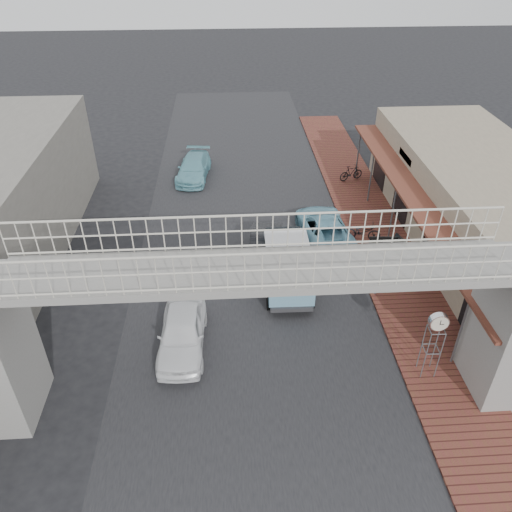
{
  "coord_description": "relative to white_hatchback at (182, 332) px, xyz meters",
  "views": [
    {
      "loc": [
        -0.78,
        -14.98,
        13.2
      ],
      "look_at": [
        0.26,
        1.54,
        1.8
      ],
      "focal_mm": 35.0,
      "sensor_mm": 36.0,
      "label": 1
    }
  ],
  "objects": [
    {
      "name": "white_hatchback",
      "position": [
        0.0,
        0.0,
        0.0
      ],
      "size": [
        1.76,
        4.12,
        1.39
      ],
      "primitive_type": "imported",
      "rotation": [
        0.0,
        0.0,
        -0.03
      ],
      "color": "white",
      "rests_on": "ground"
    },
    {
      "name": "road_strip",
      "position": [
        2.62,
        1.51,
        -0.69
      ],
      "size": [
        10.0,
        60.0,
        0.01
      ],
      "primitive_type": "cube",
      "color": "black",
      "rests_on": "ground"
    },
    {
      "name": "sidewalk",
      "position": [
        9.12,
        4.51,
        -0.64
      ],
      "size": [
        3.0,
        40.0,
        0.1
      ],
      "primitive_type": "cube",
      "color": "brown",
      "rests_on": "ground"
    },
    {
      "name": "street_clock",
      "position": [
        8.44,
        -1.9,
        1.58
      ],
      "size": [
        0.65,
        0.52,
        2.62
      ],
      "rotation": [
        0.0,
        0.0,
        -0.04
      ],
      "color": "#59595B",
      "rests_on": "sidewalk"
    },
    {
      "name": "arrow_sign",
      "position": [
        8.53,
        2.39,
        1.75
      ],
      "size": [
        1.7,
        1.09,
        2.9
      ],
      "rotation": [
        0.0,
        0.0,
        -0.07
      ],
      "color": "#59595B",
      "rests_on": "sidewalk"
    },
    {
      "name": "building_far_left",
      "position": [
        -8.38,
        7.51,
        1.81
      ],
      "size": [
        5.0,
        14.0,
        5.0
      ],
      "primitive_type": "cube",
      "color": "gray",
      "rests_on": "ground"
    },
    {
      "name": "angkot_curb",
      "position": [
        6.44,
        6.98,
        -0.05
      ],
      "size": [
        2.56,
        4.8,
        1.28
      ],
      "primitive_type": "imported",
      "rotation": [
        0.0,
        0.0,
        3.24
      ],
      "color": "#74B3C9",
      "rests_on": "ground"
    },
    {
      "name": "shophouse_row",
      "position": [
        13.59,
        5.51,
        1.32
      ],
      "size": [
        7.2,
        18.0,
        4.0
      ],
      "color": "gray",
      "rests_on": "ground"
    },
    {
      "name": "angkot_van",
      "position": [
        4.2,
        3.22,
        0.58
      ],
      "size": [
        1.95,
        4.13,
        2.01
      ],
      "rotation": [
        0.0,
        0.0,
        -0.02
      ],
      "color": "black",
      "rests_on": "ground"
    },
    {
      "name": "dark_sedan",
      "position": [
        3.44,
        5.06,
        -0.01
      ],
      "size": [
        1.9,
        4.28,
        1.36
      ],
      "primitive_type": "imported",
      "rotation": [
        0.0,
        0.0,
        -0.11
      ],
      "color": "black",
      "rests_on": "ground"
    },
    {
      "name": "footbridge",
      "position": [
        2.62,
        -2.49,
        2.48
      ],
      "size": [
        16.4,
        2.4,
        6.34
      ],
      "color": "gray",
      "rests_on": "ground"
    },
    {
      "name": "ground",
      "position": [
        2.62,
        1.51,
        -0.69
      ],
      "size": [
        120.0,
        120.0,
        0.0
      ],
      "primitive_type": "plane",
      "color": "black",
      "rests_on": "ground"
    },
    {
      "name": "motorcycle_near",
      "position": [
        8.23,
        6.59,
        -0.14
      ],
      "size": [
        1.83,
        0.92,
        0.92
      ],
      "primitive_type": "imported",
      "rotation": [
        0.0,
        0.0,
        1.38
      ],
      "color": "black",
      "rests_on": "sidewalk"
    },
    {
      "name": "motorcycle_far",
      "position": [
        9.15,
        13.16,
        -0.14
      ],
      "size": [
        1.57,
        0.89,
        0.91
      ],
      "primitive_type": "imported",
      "rotation": [
        0.0,
        0.0,
        1.9
      ],
      "color": "black",
      "rests_on": "sidewalk"
    },
    {
      "name": "angkot_far",
      "position": [
        -0.16,
        14.31,
        -0.08
      ],
      "size": [
        2.22,
        4.39,
        1.22
      ],
      "primitive_type": "imported",
      "rotation": [
        0.0,
        0.0,
        -0.12
      ],
      "color": "#6FB2C0",
      "rests_on": "ground"
    }
  ]
}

